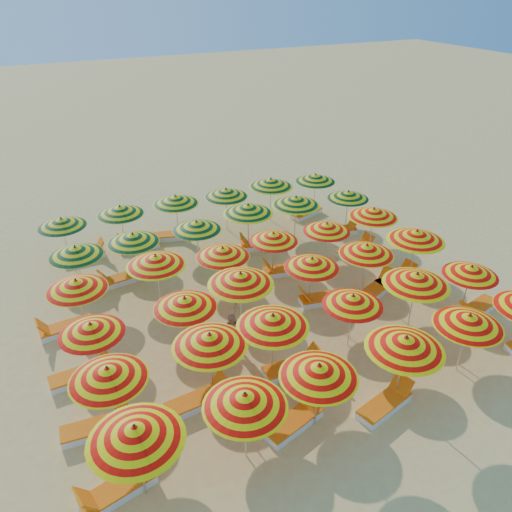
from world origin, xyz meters
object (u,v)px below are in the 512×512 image
(lounger_19, at_px, (138,245))
(umbrella_10, at_px, (417,279))
(umbrella_1, at_px, (245,400))
(umbrella_25, at_px, (133,238))
(umbrella_19, at_px, (156,260))
(lounger_2, at_px, (385,404))
(beachgoer_a, at_px, (234,293))
(umbrella_31, at_px, (120,210))
(umbrella_7, at_px, (210,340))
(umbrella_34, at_px, (271,183))
(umbrella_14, at_px, (241,279))
(lounger_9, at_px, (322,299))
(umbrella_9, at_px, (353,300))
(umbrella_15, at_px, (312,263))
(umbrella_4, at_px, (469,320))
(lounger_18, at_px, (84,255))
(umbrella_27, at_px, (248,209))
(umbrella_8, at_px, (273,321))
(umbrella_17, at_px, (416,236))
(umbrella_33, at_px, (226,193))
(lounger_11, at_px, (396,279))
(lounger_1, at_px, (295,421))
(lounger_20, at_px, (167,236))
(lounger_6, at_px, (293,367))
(lounger_15, at_px, (122,279))
(umbrella_26, at_px, (197,226))
(umbrella_23, at_px, (374,213))
(lounger_7, at_px, (477,308))
(lounger_13, at_px, (284,270))
(lounger_0, at_px, (116,491))
(lounger_5, at_px, (199,400))
(umbrella_20, at_px, (223,252))
(umbrella_18, at_px, (76,285))
(umbrella_16, at_px, (367,250))
(beachgoer_b, at_px, (233,332))
(umbrella_32, at_px, (176,200))
(umbrella_11, at_px, (471,271))
(umbrella_30, at_px, (62,222))
(lounger_8, at_px, (82,375))
(umbrella_12, at_px, (91,329))
(umbrella_13, at_px, (185,303))
(umbrella_22, at_px, (327,227))
(lounger_21, at_px, (306,213))
(umbrella_0, at_px, (135,433))
(lounger_14, at_px, (356,250))
(umbrella_24, at_px, (76,251))

(lounger_19, bearing_deg, umbrella_10, 135.72)
(umbrella_1, distance_m, umbrella_25, 9.14)
(umbrella_19, bearing_deg, lounger_2, -60.41)
(lounger_2, distance_m, beachgoer_a, 6.24)
(umbrella_19, xyz_separation_m, umbrella_31, (-0.15, 4.77, -0.08))
(umbrella_7, xyz_separation_m, umbrella_34, (6.58, 9.27, 0.01))
(umbrella_14, height_order, umbrella_31, umbrella_14)
(umbrella_14, distance_m, lounger_9, 3.69)
(umbrella_9, distance_m, umbrella_15, 2.39)
(umbrella_4, xyz_separation_m, lounger_18, (-8.86, 11.67, -1.67))
(umbrella_9, xyz_separation_m, umbrella_27, (-0.23, 6.97, 0.20))
(umbrella_8, height_order, umbrella_17, umbrella_17)
(umbrella_33, bearing_deg, lounger_11, -59.88)
(umbrella_7, height_order, umbrella_14, umbrella_14)
(umbrella_8, height_order, lounger_1, umbrella_8)
(lounger_20, distance_m, beachgoer_a, 6.24)
(lounger_6, distance_m, lounger_15, 7.90)
(umbrella_17, xyz_separation_m, umbrella_26, (-6.80, 4.63, -0.19))
(umbrella_23, distance_m, lounger_7, 5.39)
(umbrella_23, height_order, lounger_13, umbrella_23)
(lounger_20, bearing_deg, lounger_0, -95.42)
(umbrella_1, bearing_deg, umbrella_23, 37.93)
(lounger_5, xyz_separation_m, beachgoer_a, (2.63, 3.59, 0.56))
(umbrella_20, bearing_deg, umbrella_18, 179.72)
(lounger_9, bearing_deg, umbrella_16, -173.75)
(lounger_6, bearing_deg, umbrella_27, 78.54)
(umbrella_14, bearing_deg, beachgoer_b, -128.45)
(lounger_7, distance_m, lounger_20, 12.85)
(lounger_20, bearing_deg, lounger_15, -117.22)
(umbrella_32, bearing_deg, umbrella_11, -53.56)
(lounger_1, distance_m, lounger_6, 2.04)
(umbrella_30, xyz_separation_m, lounger_18, (0.60, -0.06, -1.59))
(umbrella_25, relative_size, lounger_8, 1.30)
(umbrella_19, distance_m, lounger_2, 8.53)
(lounger_19, bearing_deg, umbrella_23, 161.94)
(umbrella_12, xyz_separation_m, umbrella_14, (4.64, 0.20, 0.25))
(umbrella_13, relative_size, umbrella_22, 0.87)
(lounger_5, xyz_separation_m, lounger_9, (5.64, 2.67, 0.00))
(lounger_21, xyz_separation_m, beachgoer_a, (-6.22, -5.59, 0.56))
(lounger_2, bearing_deg, umbrella_0, 163.29)
(umbrella_30, xyz_separation_m, umbrella_31, (2.30, 0.01, 0.06))
(lounger_7, distance_m, lounger_14, 5.44)
(umbrella_13, distance_m, lounger_20, 7.83)
(lounger_18, height_order, lounger_19, same)
(umbrella_24, distance_m, lounger_20, 5.16)
(umbrella_30, relative_size, umbrella_34, 1.02)
(lounger_7, bearing_deg, umbrella_19, -39.63)
(umbrella_32, bearing_deg, umbrella_25, -133.56)
(umbrella_19, xyz_separation_m, umbrella_23, (8.97, -0.08, -0.01))
(umbrella_34, bearing_deg, lounger_21, -10.17)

